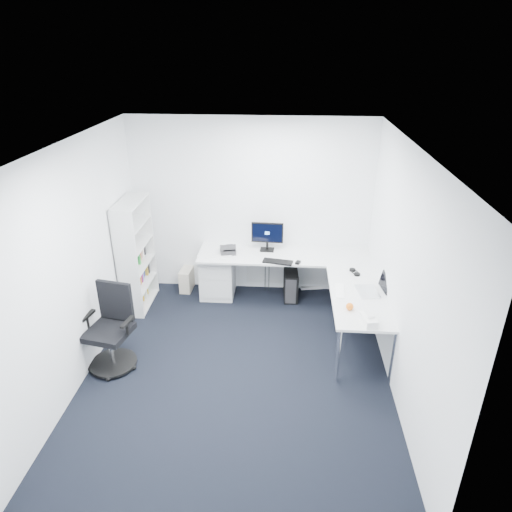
# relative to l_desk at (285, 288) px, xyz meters

# --- Properties ---
(ground) EXTENTS (4.20, 4.20, 0.00)m
(ground) POSITION_rel_l_desk_xyz_m (-0.55, -1.40, -0.38)
(ground) COLOR black
(ceiling) EXTENTS (4.20, 4.20, 0.00)m
(ceiling) POSITION_rel_l_desk_xyz_m (-0.55, -1.40, 2.32)
(ceiling) COLOR white
(wall_back) EXTENTS (3.60, 0.02, 2.70)m
(wall_back) POSITION_rel_l_desk_xyz_m (-0.55, 0.70, 0.97)
(wall_back) COLOR white
(wall_back) RESTS_ON ground
(wall_front) EXTENTS (3.60, 0.02, 2.70)m
(wall_front) POSITION_rel_l_desk_xyz_m (-0.55, -3.50, 0.97)
(wall_front) COLOR white
(wall_front) RESTS_ON ground
(wall_left) EXTENTS (0.02, 4.20, 2.70)m
(wall_left) POSITION_rel_l_desk_xyz_m (-2.35, -1.40, 0.97)
(wall_left) COLOR white
(wall_left) RESTS_ON ground
(wall_right) EXTENTS (0.02, 4.20, 2.70)m
(wall_right) POSITION_rel_l_desk_xyz_m (1.25, -1.40, 0.97)
(wall_right) COLOR white
(wall_right) RESTS_ON ground
(l_desk) EXTENTS (2.60, 1.45, 0.76)m
(l_desk) POSITION_rel_l_desk_xyz_m (0.00, 0.00, 0.00)
(l_desk) COLOR silver
(l_desk) RESTS_ON ground
(drawer_pedestal) EXTENTS (0.50, 0.63, 0.77)m
(drawer_pedestal) POSITION_rel_l_desk_xyz_m (-1.05, 0.47, 0.01)
(drawer_pedestal) COLOR silver
(drawer_pedestal) RESTS_ON ground
(bookshelf) EXTENTS (0.32, 0.82, 1.64)m
(bookshelf) POSITION_rel_l_desk_xyz_m (-2.17, 0.05, 0.44)
(bookshelf) COLOR silver
(bookshelf) RESTS_ON ground
(task_chair) EXTENTS (0.69, 0.69, 1.05)m
(task_chair) POSITION_rel_l_desk_xyz_m (-2.08, -1.42, 0.15)
(task_chair) COLOR black
(task_chair) RESTS_ON ground
(black_pc_tower) EXTENTS (0.23, 0.47, 0.45)m
(black_pc_tower) POSITION_rel_l_desk_xyz_m (0.08, 0.41, -0.15)
(black_pc_tower) COLOR black
(black_pc_tower) RESTS_ON ground
(beige_pc_tower) EXTENTS (0.19, 0.38, 0.36)m
(beige_pc_tower) POSITION_rel_l_desk_xyz_m (-1.57, 0.55, -0.20)
(beige_pc_tower) COLOR beige
(beige_pc_tower) RESTS_ON ground
(power_strip) EXTENTS (0.37, 0.13, 0.04)m
(power_strip) POSITION_rel_l_desk_xyz_m (0.43, 0.69, -0.36)
(power_strip) COLOR white
(power_strip) RESTS_ON ground
(monitor) EXTENTS (0.48, 0.17, 0.46)m
(monitor) POSITION_rel_l_desk_xyz_m (-0.29, 0.48, 0.61)
(monitor) COLOR black
(monitor) RESTS_ON l_desk
(black_keyboard) EXTENTS (0.45, 0.22, 0.02)m
(black_keyboard) POSITION_rel_l_desk_xyz_m (-0.12, 0.08, 0.39)
(black_keyboard) COLOR black
(black_keyboard) RESTS_ON l_desk
(mouse) EXTENTS (0.09, 0.11, 0.03)m
(mouse) POSITION_rel_l_desk_xyz_m (0.17, 0.06, 0.39)
(mouse) COLOR black
(mouse) RESTS_ON l_desk
(desk_phone) EXTENTS (0.27, 0.27, 0.15)m
(desk_phone) POSITION_rel_l_desk_xyz_m (-0.87, 0.34, 0.46)
(desk_phone) COLOR #2A292C
(desk_phone) RESTS_ON l_desk
(laptop) EXTENTS (0.41, 0.40, 0.26)m
(laptop) POSITION_rel_l_desk_xyz_m (1.03, -0.70, 0.51)
(laptop) COLOR silver
(laptop) RESTS_ON l_desk
(white_keyboard) EXTENTS (0.13, 0.38, 0.01)m
(white_keyboard) POSITION_rel_l_desk_xyz_m (0.69, -0.70, 0.39)
(white_keyboard) COLOR white
(white_keyboard) RESTS_ON l_desk
(headphones) EXTENTS (0.19, 0.23, 0.05)m
(headphones) POSITION_rel_l_desk_xyz_m (0.94, -0.18, 0.41)
(headphones) COLOR black
(headphones) RESTS_ON l_desk
(orange_fruit) EXTENTS (0.09, 0.09, 0.09)m
(orange_fruit) POSITION_rel_l_desk_xyz_m (0.76, -1.14, 0.42)
(orange_fruit) COLOR orange
(orange_fruit) RESTS_ON l_desk
(tissue_box) EXTENTS (0.18, 0.27, 0.09)m
(tissue_box) POSITION_rel_l_desk_xyz_m (0.94, -1.41, 0.42)
(tissue_box) COLOR white
(tissue_box) RESTS_ON l_desk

